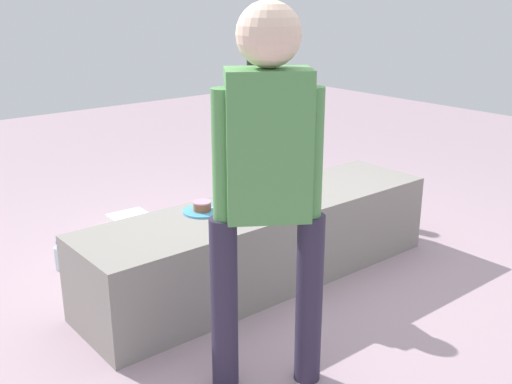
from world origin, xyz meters
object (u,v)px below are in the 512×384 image
object	(u,v)px
adult_standing	(268,170)
water_bottle_near_gift	(60,256)
handbag_black_leather	(234,232)
handbag_brown_canvas	(298,194)
gift_bag	(260,201)
child_seated	(250,172)
cake_box_white	(131,223)
party_cup_red	(225,199)
cake_plate	(202,209)

from	to	relation	value
adult_standing	water_bottle_near_gift	bearing A→B (deg)	98.69
handbag_black_leather	handbag_brown_canvas	xyz separation A→B (m)	(0.86, 0.28, 0.02)
gift_bag	water_bottle_near_gift	world-z (taller)	gift_bag
child_seated	cake_box_white	distance (m)	1.43
party_cup_red	water_bottle_near_gift	bearing A→B (deg)	-168.31
child_seated	adult_standing	distance (m)	0.98
gift_bag	handbag_black_leather	size ratio (longest dim) A/B	1.12
cake_plate	adult_standing	bearing A→B (deg)	-107.22
child_seated	cake_box_white	xyz separation A→B (m)	(-0.12, 1.26, -0.66)
water_bottle_near_gift	handbag_brown_canvas	xyz separation A→B (m)	(1.91, -0.16, 0.05)
water_bottle_near_gift	cake_plate	bearing A→B (deg)	-56.90
adult_standing	gift_bag	bearing A→B (deg)	51.13
adult_standing	party_cup_red	xyz separation A→B (m)	(1.27, 2.03, -0.94)
handbag_brown_canvas	cake_box_white	bearing A→B (deg)	158.74
gift_bag	handbag_black_leather	distance (m)	0.53
party_cup_red	handbag_brown_canvas	distance (m)	0.62
water_bottle_near_gift	party_cup_red	distance (m)	1.57
adult_standing	cake_box_white	world-z (taller)	adult_standing
water_bottle_near_gift	handbag_black_leather	xyz separation A→B (m)	(1.05, -0.44, 0.03)
cake_plate	party_cup_red	xyz separation A→B (m)	(1.00, 1.14, -0.46)
adult_standing	cake_box_white	xyz separation A→B (m)	(0.41, 2.04, -0.94)
cake_plate	party_cup_red	world-z (taller)	cake_plate
party_cup_red	handbag_brown_canvas	size ratio (longest dim) A/B	0.29
child_seated	handbag_black_leather	bearing A→B (deg)	62.48
gift_bag	water_bottle_near_gift	size ratio (longest dim) A/B	1.96
cake_box_white	handbag_black_leather	world-z (taller)	handbag_black_leather
handbag_black_leather	handbag_brown_canvas	distance (m)	0.90
child_seated	adult_standing	bearing A→B (deg)	-124.46
adult_standing	party_cup_red	distance (m)	2.58
cake_plate	handbag_brown_canvas	world-z (taller)	cake_plate
party_cup_red	handbag_black_leather	world-z (taller)	handbag_black_leather
adult_standing	water_bottle_near_gift	size ratio (longest dim) A/B	8.60
water_bottle_near_gift	handbag_black_leather	distance (m)	1.14
adult_standing	cake_plate	world-z (taller)	adult_standing
gift_bag	party_cup_red	world-z (taller)	gift_bag
handbag_black_leather	handbag_brown_canvas	world-z (taller)	handbag_brown_canvas
cake_plate	gift_bag	size ratio (longest dim) A/B	0.60
gift_bag	cake_box_white	size ratio (longest dim) A/B	1.27
water_bottle_near_gift	child_seated	bearing A→B (deg)	-49.87
water_bottle_near_gift	adult_standing	bearing A→B (deg)	-81.31
cake_plate	party_cup_red	bearing A→B (deg)	48.90
adult_standing	water_bottle_near_gift	distance (m)	1.96
cake_plate	party_cup_red	size ratio (longest dim) A/B	2.04
cake_plate	cake_box_white	xyz separation A→B (m)	(0.14, 1.15, -0.46)
child_seated	party_cup_red	xyz separation A→B (m)	(0.74, 1.26, -0.65)
party_cup_red	handbag_brown_canvas	bearing A→B (deg)	-51.82
water_bottle_near_gift	cake_box_white	bearing A→B (deg)	25.36
handbag_brown_canvas	handbag_black_leather	bearing A→B (deg)	-161.88
cake_box_white	handbag_brown_canvas	size ratio (longest dim) A/B	0.78
handbag_brown_canvas	child_seated	bearing A→B (deg)	-145.12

